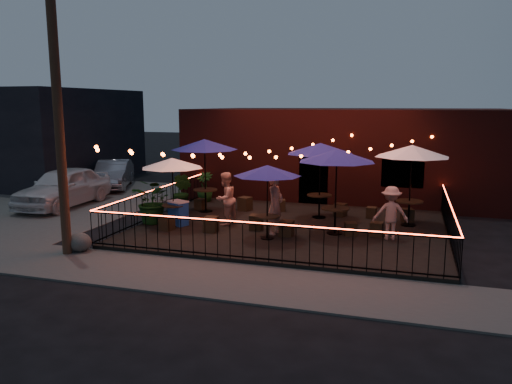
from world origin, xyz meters
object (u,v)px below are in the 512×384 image
Objects in this scene: cafe_table_5 at (412,152)px; boulder at (79,242)px; cafe_table_0 at (172,164)px; cafe_table_1 at (205,146)px; cafe_table_3 at (320,150)px; cafe_table_4 at (337,157)px; cafe_table_2 at (267,172)px; utility_pole at (58,112)px; cooler at (178,213)px.

boulder is at bearing -148.27° from cafe_table_5.
cafe_table_1 is at bearing 86.50° from cafe_table_0.
cafe_table_3 reaches higher than cafe_table_4.
cafe_table_2 is 0.88× the size of cafe_table_3.
cafe_table_3 reaches higher than cafe_table_0.
cafe_table_4 is (6.97, 4.02, -1.39)m from utility_pole.
cooler is at bearing -163.12° from cafe_table_5.
cooler is (0.12, 0.11, -1.68)m from cafe_table_0.
cafe_table_1 is 4.54m from cafe_table_2.
cafe_table_0 is 0.91× the size of cafe_table_2.
utility_pole is at bearing -114.68° from cafe_table_0.
cafe_table_2 is 0.87× the size of cafe_table_4.
boulder is (0.19, 0.29, -3.69)m from utility_pole.
cafe_table_2 is at bearing 12.27° from cooler.
cafe_table_1 is 6.28m from boulder.
cafe_table_3 reaches higher than cooler.
cooler is (-0.03, -2.30, -2.11)m from cafe_table_1.
cooler is (-5.25, -0.43, -2.03)m from cafe_table_4.
cafe_table_4 is 3.47× the size of cooler.
utility_pole is at bearing -90.59° from cooler.
cafe_table_3 is 8.63m from boulder.
cafe_table_0 is at bearing -149.31° from cafe_table_3.
boulder is (-1.41, -3.19, -1.94)m from cafe_table_0.
cafe_table_4 is at bearing 31.98° from cafe_table_2.
cafe_table_1 is 1.11× the size of cafe_table_3.
cafe_table_4 is (1.90, 1.18, 0.39)m from cafe_table_2.
utility_pole is 9.48× the size of cooler.
cafe_table_0 is at bearing -93.50° from cafe_table_1.
cafe_table_3 is at bearing 30.69° from cafe_table_0.
cafe_table_4 reaches higher than cafe_table_0.
cafe_table_2 is 0.82× the size of cafe_table_5.
cafe_table_5 is (3.11, -0.28, 0.02)m from cafe_table_3.
cafe_table_3 is at bearing 55.23° from cooler.
cafe_table_1 reaches higher than cafe_table_2.
cafe_table_0 is 0.72× the size of cafe_table_1.
cafe_table_4 is at bearing -67.48° from cafe_table_3.
utility_pole is 8.76m from cafe_table_3.
cafe_table_3 is (4.34, 0.25, -0.06)m from cafe_table_1.
cafe_table_4 is at bearing 28.82° from boulder.
cafe_table_0 is 1.69m from cooler.
cafe_table_1 is at bearing 74.47° from boulder.
boulder is (-6.78, -3.73, -2.29)m from cafe_table_4.
cafe_table_2 is at bearing -107.08° from cafe_table_3.
cafe_table_5 is (4.13, 3.02, 0.43)m from cafe_table_2.
cafe_table_5 reaches higher than cafe_table_0.
cafe_table_3 is 0.99× the size of cafe_table_4.
cafe_table_1 is at bearing 73.49° from utility_pole.
utility_pole is 2.58× the size of cafe_table_5.
boulder is (-1.53, -3.30, -0.27)m from cooler.
cooler reaches higher than boulder.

